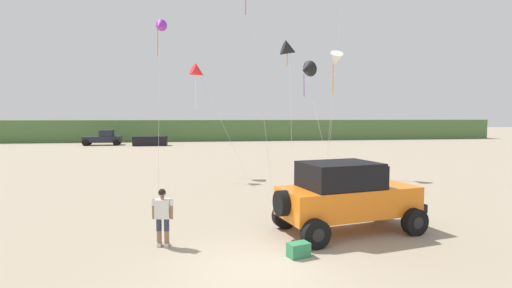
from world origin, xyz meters
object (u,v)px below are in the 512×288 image
Objects in this scene: cooler_box at (299,250)px; kite_black_sled at (336,60)px; jeep at (347,195)px; distant_sedan at (150,141)px; kite_yellow_diamond at (306,70)px; person_watching at (163,214)px; distant_pickup at (103,138)px; kite_blue_swept at (160,26)px; kite_purple_stunt at (198,72)px; kite_green_box at (289,50)px.

kite_black_sled reaches higher than cooler_box.
distant_sedan is (-10.69, 38.25, -0.60)m from jeep.
cooler_box is 41.05m from distant_sedan.
kite_black_sled is at bearing -73.55° from kite_yellow_diamond.
distant_sedan is at bearing 97.35° from person_watching.
kite_blue_swept reaches higher than distant_pickup.
kite_blue_swept is (-2.24, -0.43, 2.65)m from kite_purple_stunt.
kite_blue_swept is (-10.55, 1.29, 1.93)m from kite_black_sled.
kite_green_box reaches higher than person_watching.
cooler_box is 16.10m from kite_purple_stunt.
cooler_box is at bearing -77.60° from distant_sedan.
person_watching is at bearing -120.00° from kite_yellow_diamond.
distant_pickup is 0.60× the size of kite_black_sled.
jeep is 39.72m from distant_sedan.
kite_yellow_diamond is (4.86, 16.04, 6.74)m from cooler_box.
jeep is 0.65× the size of kite_yellow_diamond.
person_watching is 0.17× the size of kite_blue_swept.
distant_sedan is at bearing 117.86° from kite_black_sled.
jeep is 2.98m from cooler_box.
kite_black_sled is at bearing -6.95° from kite_blue_swept.
kite_black_sled reaches higher than kite_yellow_diamond.
kite_yellow_diamond is (7.39, 1.43, 0.48)m from kite_purple_stunt.
jeep is 0.56× the size of kite_green_box.
jeep reaches higher than distant_pickup.
jeep is 15.53m from kite_yellow_diamond.
kite_yellow_diamond is at bearing 10.95° from kite_purple_stunt.
kite_yellow_diamond is (1.26, 0.23, -1.27)m from kite_green_box.
jeep is 16.14m from kite_blue_swept.
jeep is 0.71× the size of kite_purple_stunt.
kite_yellow_diamond is (13.47, -24.09, 6.33)m from distant_sedan.
person_watching reaches higher than distant_sedan.
distant_pickup is 0.66× the size of kite_purple_stunt.
distant_pickup is 0.61× the size of kite_yellow_diamond.
distant_pickup is (-14.73, 41.99, 0.75)m from cooler_box.
kite_blue_swept reaches higher than kite_black_sled.
jeep reaches higher than cooler_box.
kite_black_sled reaches higher than jeep.
distant_sedan is at bearing 98.42° from kite_blue_swept.
distant_sedan is at bearing 105.61° from jeep.
kite_black_sled is at bearing -54.80° from distant_pickup.
kite_purple_stunt is 3.49m from kite_blue_swept.
kite_black_sled is at bearing -11.66° from kite_purple_stunt.
person_watching is at bearing -84.83° from kite_blue_swept.
kite_black_sled is (20.52, -29.09, 6.22)m from distant_pickup.
distant_pickup is at bearing 114.03° from kite_purple_stunt.
cooler_box is at bearing -106.86° from kite_yellow_diamond.
kite_blue_swept is (-1.16, 12.81, 8.16)m from person_watching.
person_watching is 15.23m from kite_blue_swept.
jeep is at bearing -96.21° from kite_green_box.
kite_blue_swept reaches higher than kite_yellow_diamond.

